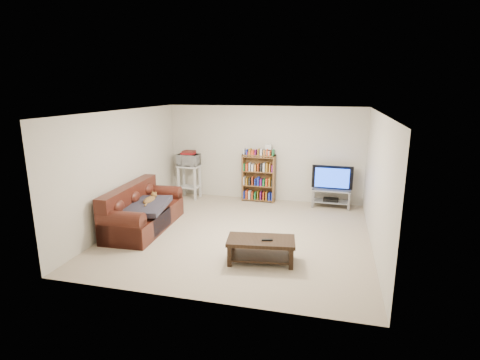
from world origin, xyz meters
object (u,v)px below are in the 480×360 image
(coffee_table, at_px, (261,246))
(tv_stand, at_px, (331,195))
(sofa, at_px, (141,213))
(bookshelf, at_px, (259,177))

(coffee_table, relative_size, tv_stand, 1.29)
(sofa, height_order, tv_stand, sofa)
(tv_stand, bearing_deg, bookshelf, 179.08)
(tv_stand, height_order, bookshelf, bookshelf)
(tv_stand, bearing_deg, coffee_table, -106.35)
(sofa, distance_m, bookshelf, 3.19)
(tv_stand, bearing_deg, sofa, -145.91)
(coffee_table, xyz_separation_m, tv_stand, (1.09, 3.32, 0.03))
(sofa, bearing_deg, coffee_table, -21.39)
(sofa, distance_m, coffee_table, 2.85)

